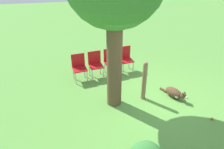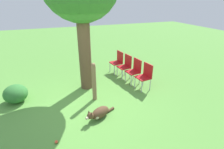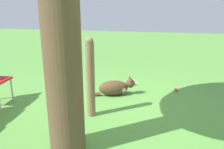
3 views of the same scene
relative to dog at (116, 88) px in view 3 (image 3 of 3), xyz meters
The scene contains 4 objects.
ground_plane 0.95m from the dog, 93.29° to the left, with size 30.00×30.00×0.00m, color #56933D.
dog is the anchor object (origin of this frame).
fence_post 1.05m from the dog, 81.28° to the left, with size 0.13×0.13×1.20m.
tennis_ball 1.24m from the dog, 155.42° to the right, with size 0.07×0.07×0.07m.
Camera 3 is at (-0.95, 2.88, 1.54)m, focal length 35.00 mm.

